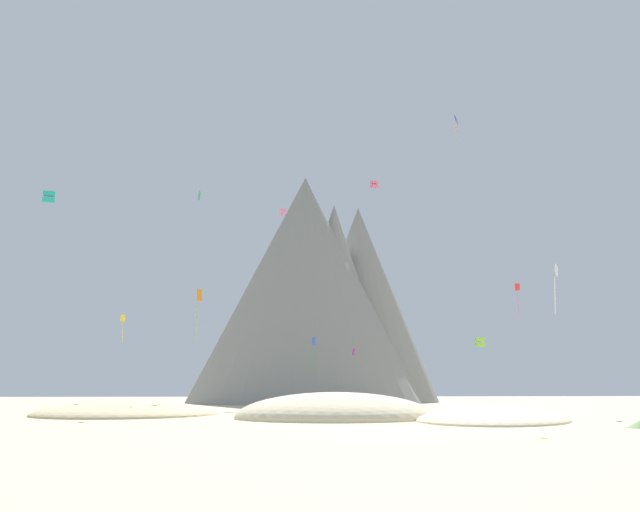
% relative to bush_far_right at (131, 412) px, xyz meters
% --- Properties ---
extents(ground_plane, '(400.00, 400.00, 0.00)m').
position_rel_bush_far_right_xyz_m(ground_plane, '(18.27, -18.94, -0.48)').
color(ground_plane, '#CCBA8E').
extents(dune_foreground_left, '(19.23, 23.21, 1.92)m').
position_rel_bush_far_right_xyz_m(dune_foreground_left, '(29.24, -7.79, -0.48)').
color(dune_foreground_left, beige).
rests_on(dune_foreground_left, ground_plane).
extents(dune_foreground_right, '(18.69, 22.56, 2.54)m').
position_rel_bush_far_right_xyz_m(dune_foreground_right, '(-1.51, 7.30, -0.48)').
color(dune_foreground_right, '#C6B284').
rests_on(dune_foreground_right, ground_plane).
extents(dune_midground, '(24.47, 24.65, 4.35)m').
position_rel_bush_far_right_xyz_m(dune_midground, '(17.54, -2.25, -0.48)').
color(dune_midground, beige).
rests_on(dune_midground, ground_plane).
extents(bush_far_right, '(2.53, 2.53, 0.96)m').
position_rel_bush_far_right_xyz_m(bush_far_right, '(0.00, 0.00, 0.00)').
color(bush_far_right, '#477238').
rests_on(bush_far_right, ground_plane).
extents(bush_low_patch, '(2.61, 2.61, 0.87)m').
position_rel_bush_far_right_xyz_m(bush_low_patch, '(15.90, -7.39, -0.05)').
color(bush_low_patch, '#386633').
rests_on(bush_low_patch, ground_plane).
extents(rock_massif, '(65.19, 63.08, 45.01)m').
position_rel_bush_far_right_xyz_m(rock_massif, '(24.97, 62.60, 21.00)').
color(rock_massif, gray).
rests_on(rock_massif, ground_plane).
extents(kite_indigo_high, '(0.58, 0.97, 2.35)m').
position_rel_bush_far_right_xyz_m(kite_indigo_high, '(31.26, 1.86, 29.68)').
color(kite_indigo_high, '#5138B2').
extents(kite_red_low, '(0.40, 0.63, 3.78)m').
position_rel_bush_far_right_xyz_m(kite_red_low, '(38.00, 4.46, 11.67)').
color(kite_red_low, red).
extents(kite_white_mid, '(1.07, 1.16, 5.20)m').
position_rel_bush_far_right_xyz_m(kite_white_mid, '(41.29, 2.42, 13.77)').
color(kite_white_mid, white).
extents(kite_teal_mid, '(1.29, 1.35, 1.30)m').
position_rel_bush_far_right_xyz_m(kite_teal_mid, '(-8.99, 1.39, 19.55)').
color(kite_teal_mid, teal).
extents(kite_green_mid, '(0.56, 1.22, 1.22)m').
position_rel_bush_far_right_xyz_m(kite_green_mid, '(3.67, 16.38, 25.11)').
color(kite_green_mid, green).
extents(kite_pink_high, '(1.22, 1.17, 1.06)m').
position_rel_bush_far_right_xyz_m(kite_pink_high, '(15.19, 39.87, 30.52)').
color(kite_pink_high, pink).
extents(kite_blue_low, '(0.68, 0.56, 5.08)m').
position_rel_bush_far_right_xyz_m(kite_blue_low, '(19.65, 33.95, 7.99)').
color(kite_blue_low, blue).
extents(kite_magenta_low, '(0.41, 0.68, 1.02)m').
position_rel_bush_far_right_xyz_m(kite_magenta_low, '(25.72, 34.27, 7.48)').
color(kite_magenta_low, '#D1339E').
extents(kite_yellow_low, '(0.60, 0.75, 2.99)m').
position_rel_bush_far_right_xyz_m(kite_yellow_low, '(-3.60, 12.13, 9.06)').
color(kite_yellow_low, yellow).
extents(kite_lime_low, '(1.01, 1.03, 1.06)m').
position_rel_bush_far_right_xyz_m(kite_lime_low, '(37.12, 13.35, 7.37)').
color(kite_lime_low, '#8CD133').
extents(kite_rainbow_high, '(1.27, 1.32, 1.30)m').
position_rel_bush_far_right_xyz_m(kite_rainbow_high, '(30.81, 40.48, 36.15)').
color(kite_rainbow_high, '#E5668C').
extents(kite_orange_low, '(0.67, 0.74, 5.63)m').
position_rel_bush_far_right_xyz_m(kite_orange_low, '(4.32, 12.95, 11.34)').
color(kite_orange_low, orange).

